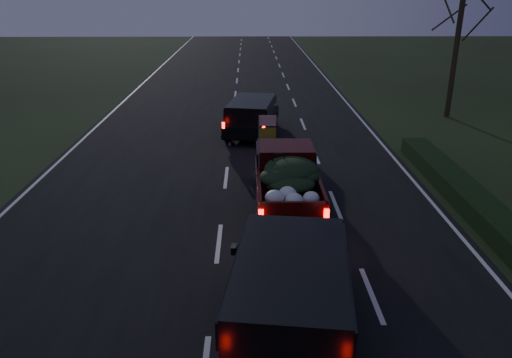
# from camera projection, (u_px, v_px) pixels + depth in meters

# --- Properties ---
(ground) EXTENTS (120.00, 120.00, 0.00)m
(ground) POSITION_uv_depth(u_px,v_px,m) (219.00, 243.00, 13.59)
(ground) COLOR black
(ground) RESTS_ON ground
(road_asphalt) EXTENTS (14.00, 120.00, 0.02)m
(road_asphalt) POSITION_uv_depth(u_px,v_px,m) (219.00, 243.00, 13.59)
(road_asphalt) COLOR black
(road_asphalt) RESTS_ON ground
(hedge_row) EXTENTS (1.00, 10.00, 0.60)m
(hedge_row) POSITION_uv_depth(u_px,v_px,m) (460.00, 190.00, 16.40)
(hedge_row) COLOR black
(hedge_row) RESTS_ON ground
(bare_tree_far) EXTENTS (3.60, 3.60, 7.00)m
(bare_tree_far) POSITION_uv_depth(u_px,v_px,m) (461.00, 14.00, 24.93)
(bare_tree_far) COLOR black
(bare_tree_far) RESTS_ON ground
(pickup_truck) EXTENTS (1.94, 5.02, 2.63)m
(pickup_truck) POSITION_uv_depth(u_px,v_px,m) (287.00, 177.00, 15.59)
(pickup_truck) COLOR #370707
(pickup_truck) RESTS_ON ground
(lead_suv) EXTENTS (2.73, 4.93, 1.34)m
(lead_suv) POSITION_uv_depth(u_px,v_px,m) (252.00, 113.00, 23.26)
(lead_suv) COLOR black
(lead_suv) RESTS_ON ground
(rear_suv) EXTENTS (2.82, 5.44, 1.50)m
(rear_suv) POSITION_uv_depth(u_px,v_px,m) (290.00, 290.00, 9.51)
(rear_suv) COLOR black
(rear_suv) RESTS_ON ground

